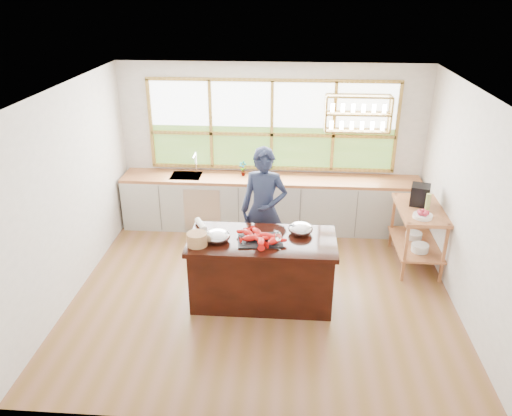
# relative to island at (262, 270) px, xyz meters

# --- Properties ---
(ground_plane) EXTENTS (5.00, 5.00, 0.00)m
(ground_plane) POSITION_rel_island_xyz_m (0.00, 0.20, -0.45)
(ground_plane) COLOR brown
(room_shell) EXTENTS (5.02, 4.52, 2.71)m
(room_shell) POSITION_rel_island_xyz_m (0.02, 0.71, 1.30)
(room_shell) COLOR silver
(room_shell) RESTS_ON ground_plane
(back_counter) EXTENTS (4.90, 0.63, 0.90)m
(back_counter) POSITION_rel_island_xyz_m (-0.02, 2.14, 0.00)
(back_counter) COLOR #B1B0A8
(back_counter) RESTS_ON ground_plane
(right_shelf_unit) EXTENTS (0.62, 1.10, 0.90)m
(right_shelf_unit) POSITION_rel_island_xyz_m (2.19, 1.09, 0.15)
(right_shelf_unit) COLOR #AC6539
(right_shelf_unit) RESTS_ON ground_plane
(island) EXTENTS (1.85, 0.90, 0.90)m
(island) POSITION_rel_island_xyz_m (0.00, 0.00, 0.00)
(island) COLOR black
(island) RESTS_ON ground_plane
(cook) EXTENTS (0.71, 0.52, 1.81)m
(cook) POSITION_rel_island_xyz_m (-0.03, 0.85, 0.45)
(cook) COLOR #1B223B
(cook) RESTS_ON ground_plane
(potted_plant) EXTENTS (0.15, 0.13, 0.25)m
(potted_plant) POSITION_rel_island_xyz_m (-0.46, 2.20, 0.57)
(potted_plant) COLOR slate
(potted_plant) RESTS_ON back_counter
(cutting_board) EXTENTS (0.41, 0.32, 0.01)m
(cutting_board) POSITION_rel_island_xyz_m (-0.09, 2.14, 0.45)
(cutting_board) COLOR #56D03B
(cutting_board) RESTS_ON back_counter
(espresso_machine) EXTENTS (0.32, 0.33, 0.29)m
(espresso_machine) POSITION_rel_island_xyz_m (2.19, 1.24, 0.59)
(espresso_machine) COLOR black
(espresso_machine) RESTS_ON right_shelf_unit
(wine_bottle) EXTENTS (0.08, 0.08, 0.27)m
(wine_bottle) POSITION_rel_island_xyz_m (2.24, 0.98, 0.58)
(wine_bottle) COLOR #94A750
(wine_bottle) RESTS_ON right_shelf_unit
(fruit_bowl) EXTENTS (0.26, 0.26, 0.11)m
(fruit_bowl) POSITION_rel_island_xyz_m (2.14, 0.78, 0.49)
(fruit_bowl) COLOR silver
(fruit_bowl) RESTS_ON right_shelf_unit
(slate_board) EXTENTS (0.59, 0.46, 0.02)m
(slate_board) POSITION_rel_island_xyz_m (-0.02, -0.05, 0.45)
(slate_board) COLOR black
(slate_board) RESTS_ON island
(lobster_pile) EXTENTS (0.55, 0.48, 0.08)m
(lobster_pile) POSITION_rel_island_xyz_m (-0.03, -0.06, 0.50)
(lobster_pile) COLOR red
(lobster_pile) RESTS_ON slate_board
(mixing_bowl_left) EXTENTS (0.32, 0.32, 0.15)m
(mixing_bowl_left) POSITION_rel_island_xyz_m (-0.55, -0.09, 0.51)
(mixing_bowl_left) COLOR silver
(mixing_bowl_left) RESTS_ON island
(mixing_bowl_right) EXTENTS (0.32, 0.32, 0.15)m
(mixing_bowl_right) POSITION_rel_island_xyz_m (0.48, 0.19, 0.51)
(mixing_bowl_right) COLOR silver
(mixing_bowl_right) RESTS_ON island
(wine_glass) EXTENTS (0.08, 0.08, 0.22)m
(wine_glass) POSITION_rel_island_xyz_m (0.21, -0.24, 0.61)
(wine_glass) COLOR white
(wine_glass) RESTS_ON island
(wicker_basket) EXTENTS (0.25, 0.25, 0.16)m
(wicker_basket) POSITION_rel_island_xyz_m (-0.78, -0.21, 0.53)
(wicker_basket) COLOR tan
(wicker_basket) RESTS_ON island
(parchment_roll) EXTENTS (0.21, 0.30, 0.08)m
(parchment_roll) POSITION_rel_island_xyz_m (-0.82, 0.27, 0.49)
(parchment_roll) COLOR white
(parchment_roll) RESTS_ON island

